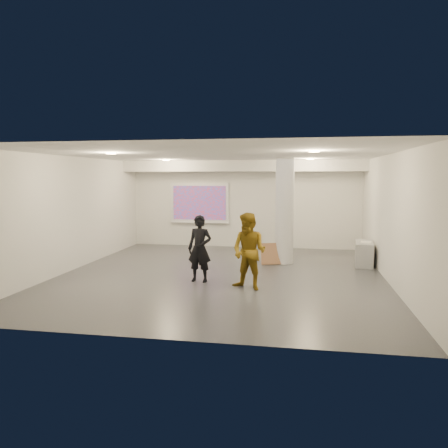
% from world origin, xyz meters
% --- Properties ---
extents(floor, '(8.00, 9.00, 0.01)m').
position_xyz_m(floor, '(0.00, 0.00, 0.00)').
color(floor, '#393C41').
rests_on(floor, ground).
extents(ceiling, '(8.00, 9.00, 0.01)m').
position_xyz_m(ceiling, '(0.00, 0.00, 3.00)').
color(ceiling, white).
rests_on(ceiling, floor).
extents(wall_back, '(8.00, 0.01, 3.00)m').
position_xyz_m(wall_back, '(0.00, 4.50, 1.50)').
color(wall_back, silver).
rests_on(wall_back, floor).
extents(wall_front, '(8.00, 0.01, 3.00)m').
position_xyz_m(wall_front, '(0.00, -4.50, 1.50)').
color(wall_front, silver).
rests_on(wall_front, floor).
extents(wall_left, '(0.01, 9.00, 3.00)m').
position_xyz_m(wall_left, '(-4.00, 0.00, 1.50)').
color(wall_left, silver).
rests_on(wall_left, floor).
extents(wall_right, '(0.01, 9.00, 3.00)m').
position_xyz_m(wall_right, '(4.00, 0.00, 1.50)').
color(wall_right, silver).
rests_on(wall_right, floor).
extents(soffit_band, '(8.00, 1.10, 0.36)m').
position_xyz_m(soffit_band, '(0.00, 3.95, 2.82)').
color(soffit_band, silver).
rests_on(soffit_band, ceiling).
extents(downlight_nw, '(0.22, 0.22, 0.02)m').
position_xyz_m(downlight_nw, '(-2.20, 2.50, 2.98)').
color(downlight_nw, '#FFD598').
rests_on(downlight_nw, ceiling).
extents(downlight_ne, '(0.22, 0.22, 0.02)m').
position_xyz_m(downlight_ne, '(2.20, 2.50, 2.98)').
color(downlight_ne, '#FFD598').
rests_on(downlight_ne, ceiling).
extents(downlight_sw, '(0.22, 0.22, 0.02)m').
position_xyz_m(downlight_sw, '(-2.20, -1.50, 2.98)').
color(downlight_sw, '#FFD598').
rests_on(downlight_sw, ceiling).
extents(downlight_se, '(0.22, 0.22, 0.02)m').
position_xyz_m(downlight_se, '(2.20, -1.50, 2.98)').
color(downlight_se, '#FFD598').
rests_on(downlight_se, ceiling).
extents(column, '(0.52, 0.52, 3.00)m').
position_xyz_m(column, '(1.50, 1.80, 1.50)').
color(column, silver).
rests_on(column, floor).
extents(projection_screen, '(2.10, 0.13, 1.42)m').
position_xyz_m(projection_screen, '(-1.60, 4.45, 1.53)').
color(projection_screen, white).
rests_on(projection_screen, wall_back).
extents(credenza, '(0.58, 1.16, 0.66)m').
position_xyz_m(credenza, '(3.72, 1.88, 0.33)').
color(credenza, gray).
rests_on(credenza, floor).
extents(papers_stack, '(0.34, 0.40, 0.02)m').
position_xyz_m(papers_stack, '(3.75, 1.81, 0.67)').
color(papers_stack, white).
rests_on(papers_stack, credenza).
extents(cardboard_back, '(0.60, 0.38, 0.60)m').
position_xyz_m(cardboard_back, '(1.14, 1.55, 0.30)').
color(cardboard_back, '#8F6242').
rests_on(cardboard_back, floor).
extents(cardboard_front, '(0.52, 0.32, 0.52)m').
position_xyz_m(cardboard_front, '(1.13, 1.69, 0.26)').
color(cardboard_front, '#8F6242').
rests_on(cardboard_front, floor).
extents(woman, '(0.61, 0.44, 1.57)m').
position_xyz_m(woman, '(-0.37, -0.78, 0.79)').
color(woman, black).
rests_on(woman, floor).
extents(man, '(1.01, 0.91, 1.69)m').
position_xyz_m(man, '(0.86, -1.29, 0.84)').
color(man, olive).
rests_on(man, floor).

